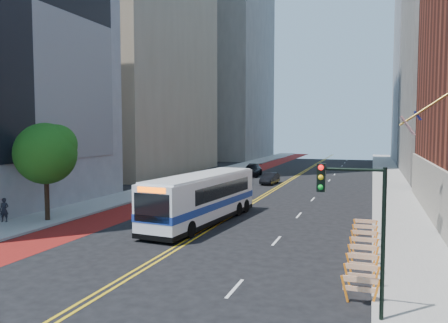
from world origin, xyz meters
name	(u,v)px	position (x,y,z in m)	size (l,w,h in m)	color
ground	(152,263)	(0.00, 0.00, 0.00)	(160.00, 160.00, 0.00)	black
sidewalk_left	(182,182)	(-12.00, 30.00, 0.07)	(4.00, 140.00, 0.15)	gray
sidewalk_right	(393,191)	(12.00, 30.00, 0.07)	(4.00, 140.00, 0.15)	gray
bus_lane_paint	(212,184)	(-8.10, 30.00, 0.00)	(3.60, 140.00, 0.01)	#630E0E
center_line_inner	(277,186)	(-0.18, 30.00, 0.00)	(0.14, 140.00, 0.01)	gold
center_line_outer	(281,187)	(0.18, 30.00, 0.00)	(0.14, 140.00, 0.01)	gold
lane_dashes	(329,180)	(4.80, 38.00, 0.01)	(0.14, 98.20, 0.01)	silver
midrise_left_far	(220,16)	(-24.00, 78.00, 32.50)	(20.00, 26.00, 65.00)	slate
construction_barriers	(363,248)	(9.60, 3.42, 0.68)	(1.42, 10.91, 1.00)	orange
street_tree	(47,151)	(-11.24, 6.04, 4.91)	(4.20, 4.20, 6.70)	black
traffic_signal	(355,210)	(9.41, -3.51, 3.72)	(2.21, 0.34, 5.07)	black
transit_bus	(203,197)	(-0.99, 9.21, 1.75)	(3.88, 12.43, 3.36)	silver
car_a	(188,181)	(-9.30, 25.78, 0.76)	(1.78, 4.43, 1.51)	black
car_b	(270,178)	(-1.50, 31.99, 0.67)	(1.41, 4.05, 1.34)	black
car_c	(252,170)	(-5.85, 39.99, 0.80)	(2.24, 5.52, 1.60)	black
pedestrian	(4,210)	(-13.60, 4.53, 0.96)	(0.59, 0.39, 1.63)	black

